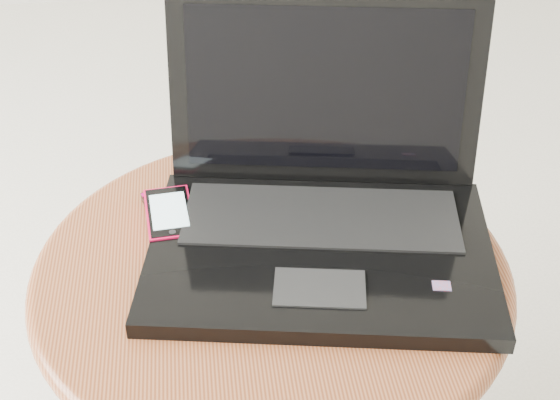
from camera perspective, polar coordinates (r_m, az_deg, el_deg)
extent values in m
cylinder|color=#622611|center=(1.07, -0.54, -13.51)|extent=(0.09, 0.09, 0.39)
cylinder|color=maroon|center=(0.92, -0.61, -5.12)|extent=(0.53, 0.53, 0.03)
torus|color=maroon|center=(0.92, -0.61, -5.12)|extent=(0.56, 0.56, 0.03)
cube|color=black|center=(0.91, 2.91, -3.85)|extent=(0.43, 0.34, 0.02)
cube|color=black|center=(0.95, 2.98, -1.21)|extent=(0.34, 0.17, 0.00)
cube|color=black|center=(0.85, 2.87, -6.34)|extent=(0.11, 0.08, 0.00)
cube|color=red|center=(0.87, 11.57, -6.08)|extent=(0.02, 0.02, 0.00)
cube|color=black|center=(0.97, 3.26, 7.98)|extent=(0.39, 0.12, 0.24)
cube|color=black|center=(0.97, 3.26, 7.89)|extent=(0.34, 0.10, 0.20)
cube|color=black|center=(0.98, -7.10, -1.28)|extent=(0.10, 0.14, 0.01)
cube|color=#B1005F|center=(1.02, -8.15, 0.79)|extent=(0.07, 0.03, 0.00)
cube|color=#E20C3E|center=(0.97, -7.97, -1.06)|extent=(0.06, 0.11, 0.01)
cube|color=black|center=(0.96, -8.00, -0.79)|extent=(0.06, 0.10, 0.00)
cube|color=silver|center=(0.96, -8.01, -0.75)|extent=(0.05, 0.08, 0.00)
cylinder|color=black|center=(0.93, -7.76, -2.30)|extent=(0.01, 0.01, 0.00)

